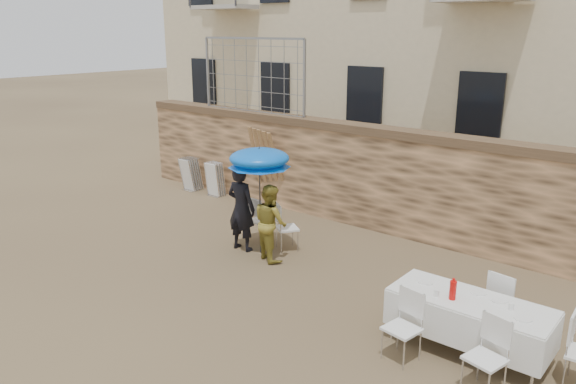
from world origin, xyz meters
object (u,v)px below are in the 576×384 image
Objects in this scene: man_suit at (241,208)px; chair_stack_right at (219,178)px; banquet_table at (471,302)px; table_chair_front_left at (402,327)px; woman_dress at (270,222)px; chair_stack_left at (195,173)px; umbrella at (259,162)px; couple_chair_left at (260,219)px; table_chair_front_right at (485,357)px; couple_chair_right at (287,227)px; soda_bottle at (453,290)px; table_chair_back at (505,302)px.

chair_stack_right is (-3.11, 2.37, -0.40)m from man_suit.
banquet_table is 2.19× the size of table_chair_front_left.
chair_stack_left is at bearing -3.97° from woman_dress.
chair_stack_right is (-8.02, 3.12, -0.27)m from banquet_table.
chair_stack_left is 0.90m from chair_stack_right.
umbrella reaches higher than couple_chair_left.
table_chair_front_left is 1.10m from table_chair_front_right.
couple_chair_right and table_chair_front_right have the same top height.
umbrella is at bearing 167.01° from soda_bottle.
chair_stack_right is (-3.81, 1.82, -0.02)m from couple_chair_right.
table_chair_front_right is 1.04× the size of chair_stack_right.
woman_dress is at bearing -31.57° from chair_stack_right.
table_chair_front_right is 1.04× the size of chair_stack_left.
table_chair_front_left is at bearing -128.66° from banquet_table.
umbrella is 7.47× the size of soda_bottle.
man_suit is 0.67m from couple_chair_left.
couple_chair_right is (0.30, 0.45, -1.35)m from umbrella.
couple_chair_right is 4.15m from table_chair_front_left.
woman_dress is at bearing 9.16° from table_chair_back.
chair_stack_left is at bearing 152.75° from umbrella.
couple_chair_right is 1.00× the size of table_chair_front_left.
chair_stack_right is at bearing 162.07° from table_chair_front_left.
couple_chair_left is at bearing -30.36° from chair_stack_right.
woman_dress is 5.33m from chair_stack_left.
chair_stack_right is (-8.22, 2.32, -0.02)m from table_chair_back.
man_suit is 0.97m from couple_chair_right.
umbrella is at bearing 134.06° from couple_chair_left.
table_chair_back is at bearing -152.18° from couple_chair_right.
banquet_table is (4.21, -1.29, 0.25)m from couple_chair_right.
couple_chair_right is (0.70, 0.55, -0.38)m from man_suit.
table_chair_front_left reaches higher than chair_stack_left.
man_suit is 1.79× the size of couple_chair_left.
table_chair_front_left is 8.37m from chair_stack_right.
soda_bottle reaches higher than table_chair_front_left.
table_chair_front_right is (1.10, 0.00, 0.00)m from table_chair_front_left.
woman_dress is 1.52× the size of table_chair_front_right.
banquet_table is at bearing 36.87° from soda_bottle.
umbrella is at bearing 7.89° from table_chair_back.
chair_stack_right is at bearing -27.93° from couple_chair_left.
table_chair_back is (-0.30, 1.55, 0.00)m from table_chair_front_right.
chair_stack_left is (-4.71, 1.82, -0.02)m from couple_chair_right.
soda_bottle reaches higher than couple_chair_right.
umbrella reaches higher than man_suit.
couple_chair_left reaches higher than chair_stack_left.
woman_dress reaches higher than soda_bottle.
couple_chair_left is (-0.40, 0.45, -1.35)m from umbrella.
table_chair_front_right is at bearing 160.04° from man_suit.
man_suit reaches higher than banquet_table.
soda_bottle is 8.49m from chair_stack_right.
couple_chair_right is 5.05m from chair_stack_left.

